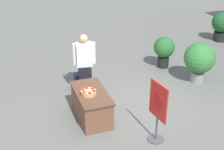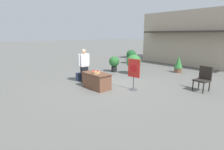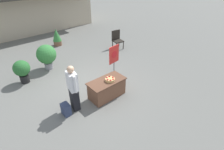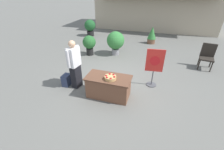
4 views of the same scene
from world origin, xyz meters
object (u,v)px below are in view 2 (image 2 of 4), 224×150
object	(u,v)px
potted_plant_near_right	(131,56)
potted_plant_far_right	(114,63)
backpack	(80,77)
patio_chair	(203,78)
potted_plant_far_left	(134,62)
poster_board	(134,73)
display_table	(96,81)
person_visitor	(84,65)
apple_basket	(96,72)
potted_plant_near_left	(178,64)

from	to	relation	value
potted_plant_near_right	potted_plant_far_right	size ratio (longest dim) A/B	1.12
backpack	potted_plant_near_right	distance (m)	6.55
patio_chair	potted_plant_far_left	distance (m)	4.23
patio_chair	potted_plant_far_right	distance (m)	5.50
patio_chair	potted_plant_near_right	size ratio (longest dim) A/B	0.93
poster_board	potted_plant_far_left	size ratio (longest dim) A/B	1.14
potted_plant_far_left	display_table	bearing A→B (deg)	-77.10
person_visitor	backpack	bearing A→B (deg)	-163.74
display_table	apple_basket	size ratio (longest dim) A/B	3.97
apple_basket	potted_plant_far_right	distance (m)	3.80
display_table	potted_plant_far_right	distance (m)	3.69
patio_chair	potted_plant_near_right	distance (m)	7.68
potted_plant_near_right	potted_plant_far_right	bearing A→B (deg)	-65.80
poster_board	potted_plant_near_left	world-z (taller)	poster_board
patio_chair	potted_plant_far_right	world-z (taller)	patio_chair
person_visitor	poster_board	world-z (taller)	person_visitor
person_visitor	backpack	size ratio (longest dim) A/B	4.05
poster_board	potted_plant_far_right	size ratio (longest dim) A/B	1.35
backpack	potted_plant_near_right	xyz separation A→B (m)	(-1.92, 6.25, 0.45)
apple_basket	potted_plant_near_right	world-z (taller)	potted_plant_near_right
display_table	potted_plant_near_left	distance (m)	6.02
apple_basket	potted_plant_near_left	distance (m)	6.09
apple_basket	display_table	bearing A→B (deg)	136.48
person_visitor	potted_plant_far_right	world-z (taller)	person_visitor
backpack	potted_plant_near_right	world-z (taller)	potted_plant_near_right
potted_plant_far_left	potted_plant_far_right	world-z (taller)	potted_plant_far_left
person_visitor	potted_plant_far_left	world-z (taller)	person_visitor
backpack	patio_chair	size ratio (longest dim) A/B	0.39
patio_chair	potted_plant_near_left	xyz separation A→B (m)	(-2.56, 2.73, -0.05)
poster_board	potted_plant_near_right	size ratio (longest dim) A/B	1.20
potted_plant_near_right	potted_plant_far_right	xyz separation A→B (m)	(1.50, -3.35, -0.05)
backpack	potted_plant_far_left	distance (m)	3.51
potted_plant_far_left	potted_plant_far_right	distance (m)	1.36
potted_plant_near_right	apple_basket	bearing A→B (deg)	-60.41
person_visitor	patio_chair	bearing A→B (deg)	41.38
patio_chair	potted_plant_far_right	size ratio (longest dim) A/B	1.04
potted_plant_near_left	potted_plant_far_left	world-z (taller)	potted_plant_far_left
poster_board	potted_plant_near_left	size ratio (longest dim) A/B	1.32
person_visitor	potted_plant_near_left	size ratio (longest dim) A/B	1.62
patio_chair	person_visitor	bearing A→B (deg)	-48.27
backpack	potted_plant_far_left	world-z (taller)	potted_plant_far_left
person_visitor	backpack	world-z (taller)	person_visitor
patio_chair	potted_plant_far_left	size ratio (longest dim) A/B	0.88
potted_plant_near_right	potted_plant_far_right	world-z (taller)	potted_plant_near_right
display_table	backpack	world-z (taller)	display_table
person_visitor	potted_plant_near_left	world-z (taller)	person_visitor
patio_chair	potted_plant_far_left	xyz separation A→B (m)	(-4.22, 0.27, 0.14)
person_visitor	potted_plant_near_left	distance (m)	6.16
backpack	patio_chair	distance (m)	5.95
display_table	potted_plant_near_right	size ratio (longest dim) A/B	1.23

